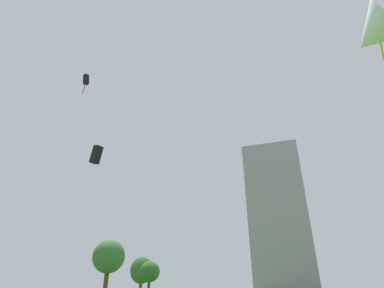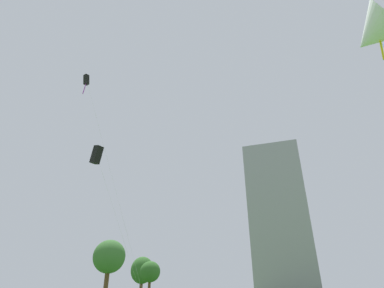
% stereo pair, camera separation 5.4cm
% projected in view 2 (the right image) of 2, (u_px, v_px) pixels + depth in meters
% --- Properties ---
extents(kite_flying_1, '(4.98, 10.40, 17.03)m').
position_uv_depth(kite_flying_1, '(376.00, 32.00, 17.21)').
color(kite_flying_1, silver).
rests_on(kite_flying_1, ground).
extents(kite_flying_2, '(8.63, 6.54, 28.97)m').
position_uv_depth(kite_flying_2, '(86.00, 81.00, 41.16)').
color(kite_flying_2, silver).
rests_on(kite_flying_2, ground).
extents(kite_flying_3, '(4.11, 8.48, 19.65)m').
position_uv_depth(kite_flying_3, '(97.00, 155.00, 39.70)').
color(kite_flying_3, silver).
rests_on(kite_flying_3, ground).
extents(park_tree_0, '(3.10, 3.10, 6.57)m').
position_uv_depth(park_tree_0, '(150.00, 272.00, 46.10)').
color(park_tree_0, brown).
rests_on(park_tree_0, ground).
extents(park_tree_1, '(4.20, 4.20, 8.52)m').
position_uv_depth(park_tree_1, '(109.00, 257.00, 39.76)').
color(park_tree_1, brown).
rests_on(park_tree_1, ground).
extents(park_tree_2, '(3.98, 3.98, 8.02)m').
position_uv_depth(park_tree_2, '(142.00, 270.00, 53.00)').
color(park_tree_2, brown).
rests_on(park_tree_2, ground).
extents(distant_highrise_0, '(29.08, 22.29, 68.17)m').
position_uv_depth(distant_highrise_0, '(279.00, 217.00, 138.07)').
color(distant_highrise_0, '#939399').
rests_on(distant_highrise_0, ground).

